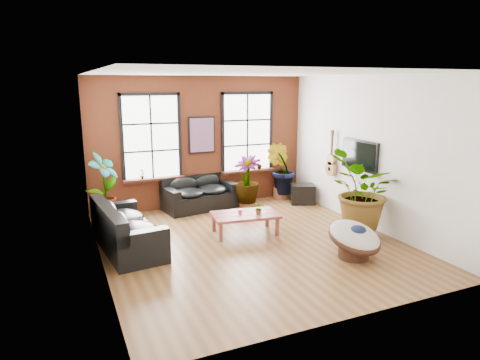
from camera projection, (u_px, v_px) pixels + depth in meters
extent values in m
cube|color=brown|center=(251.00, 244.00, 9.04)|extent=(6.00, 6.50, 0.02)
cube|color=white|center=(252.00, 72.00, 8.26)|extent=(6.00, 6.50, 0.02)
cube|color=#4F2112|center=(201.00, 142.00, 11.57)|extent=(6.00, 0.02, 3.50)
cube|color=silver|center=(354.00, 202.00, 5.73)|extent=(6.00, 0.02, 3.50)
cube|color=silver|center=(96.00, 174.00, 7.48)|extent=(0.02, 6.50, 3.50)
cube|color=silver|center=(370.00, 153.00, 9.82)|extent=(0.02, 6.50, 3.50)
cube|color=white|center=(151.00, 137.00, 10.95)|extent=(1.40, 0.02, 2.10)
cube|color=#36160E|center=(154.00, 179.00, 11.12)|extent=(1.60, 0.22, 0.06)
cube|color=white|center=(247.00, 133.00, 11.99)|extent=(1.40, 0.02, 2.10)
cube|color=#36160E|center=(248.00, 171.00, 12.17)|extent=(1.60, 0.22, 0.06)
cube|color=black|center=(200.00, 201.00, 11.49)|extent=(2.04, 1.22, 0.44)
cube|color=black|center=(194.00, 182.00, 11.68)|extent=(1.93, 0.52, 0.45)
cube|color=black|center=(170.00, 193.00, 10.97)|extent=(0.37, 0.96, 0.23)
cube|color=black|center=(227.00, 185.00, 11.85)|extent=(0.37, 0.96, 0.23)
ellipsoid|color=black|center=(188.00, 193.00, 11.19)|extent=(0.91, 0.90, 0.25)
ellipsoid|color=black|center=(183.00, 185.00, 11.38)|extent=(0.83, 0.37, 0.43)
ellipsoid|color=black|center=(213.00, 189.00, 11.57)|extent=(0.91, 0.90, 0.25)
ellipsoid|color=black|center=(208.00, 182.00, 11.76)|extent=(0.83, 0.37, 0.43)
cube|color=black|center=(128.00, 238.00, 8.73)|extent=(1.23, 2.44, 0.46)
cube|color=black|center=(108.00, 219.00, 8.45)|extent=(0.49, 2.36, 0.47)
cube|color=black|center=(142.00, 237.00, 7.76)|extent=(1.00, 0.34, 0.24)
cube|color=black|center=(114.00, 208.00, 9.54)|extent=(1.00, 0.34, 0.24)
ellipsoid|color=black|center=(136.00, 230.00, 8.29)|extent=(0.93, 1.11, 0.26)
ellipsoid|color=black|center=(121.00, 224.00, 8.12)|extent=(0.37, 1.05, 0.45)
ellipsoid|color=black|center=(124.00, 217.00, 9.08)|extent=(0.93, 1.11, 0.26)
ellipsoid|color=black|center=(110.00, 212.00, 8.91)|extent=(0.37, 1.05, 0.45)
cube|color=maroon|center=(245.00, 215.00, 9.54)|extent=(1.55, 1.01, 0.06)
cube|color=#36160E|center=(247.00, 215.00, 9.40)|extent=(1.44, 0.19, 0.00)
cube|color=#36160E|center=(243.00, 212.00, 9.66)|extent=(1.44, 0.19, 0.00)
cube|color=maroon|center=(221.00, 232.00, 9.10)|extent=(0.08, 0.08, 0.40)
cube|color=maroon|center=(277.00, 227.00, 9.45)|extent=(0.08, 0.08, 0.40)
cube|color=maroon|center=(214.00, 223.00, 9.72)|extent=(0.08, 0.08, 0.40)
cube|color=maroon|center=(267.00, 218.00, 10.07)|extent=(0.08, 0.08, 0.40)
cylinder|color=#C93258|center=(240.00, 211.00, 9.54)|extent=(0.09, 0.09, 0.09)
cylinder|color=#371E13|center=(354.00, 252.00, 8.28)|extent=(0.74, 0.74, 0.24)
torus|color=#371E13|center=(354.00, 238.00, 8.22)|extent=(1.28, 1.28, 0.46)
ellipsoid|color=beige|center=(355.00, 235.00, 8.21)|extent=(1.25, 1.29, 0.63)
ellipsoid|color=#111938|center=(357.00, 230.00, 8.15)|extent=(0.47, 0.42, 0.18)
cube|color=black|center=(202.00, 135.00, 11.46)|extent=(0.74, 0.04, 0.98)
cube|color=#0C7F8C|center=(202.00, 135.00, 11.43)|extent=(0.66, 0.02, 0.90)
cube|color=black|center=(360.00, 155.00, 10.08)|extent=(0.06, 1.25, 0.72)
cube|color=black|center=(358.00, 155.00, 10.07)|extent=(0.01, 1.15, 0.62)
cylinder|color=#B27F4C|center=(331.00, 169.00, 11.12)|extent=(0.09, 0.38, 0.38)
cylinder|color=#B27F4C|center=(331.00, 159.00, 11.06)|extent=(0.09, 0.30, 0.30)
cylinder|color=black|center=(331.00, 169.00, 11.12)|extent=(0.09, 0.11, 0.11)
cube|color=#36160E|center=(332.00, 145.00, 10.98)|extent=(0.04, 0.05, 0.55)
cube|color=#36160E|center=(332.00, 133.00, 10.91)|extent=(0.06, 0.06, 0.14)
cube|color=black|center=(302.00, 194.00, 12.01)|extent=(0.81, 0.76, 0.54)
cylinder|color=brown|center=(105.00, 215.00, 10.33)|extent=(0.54, 0.54, 0.40)
cylinder|color=brown|center=(281.00, 193.00, 12.54)|extent=(0.57, 0.57, 0.34)
cylinder|color=brown|center=(359.00, 228.00, 9.38)|extent=(0.59, 0.59, 0.39)
cylinder|color=brown|center=(247.00, 201.00, 11.68)|extent=(0.57, 0.57, 0.32)
imported|color=#1B4412|center=(105.00, 185.00, 10.17)|extent=(0.98, 0.99, 1.57)
imported|color=#1B4412|center=(281.00, 169.00, 12.35)|extent=(1.04, 1.02, 1.47)
imported|color=#1B4412|center=(363.00, 191.00, 9.22)|extent=(2.05, 2.00, 1.74)
imported|color=#1B4412|center=(247.00, 179.00, 11.53)|extent=(1.01, 1.01, 1.27)
imported|color=#1B4412|center=(259.00, 208.00, 9.49)|extent=(0.27, 0.25, 0.26)
imported|color=#1B4412|center=(142.00, 174.00, 10.97)|extent=(0.17, 0.17, 0.27)
imported|color=#1B4412|center=(259.00, 164.00, 12.27)|extent=(0.19, 0.19, 0.27)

